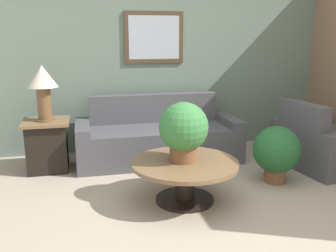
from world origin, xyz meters
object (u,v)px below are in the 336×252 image
object	(u,v)px
armchair	(322,145)
potted_plant_on_table	(183,129)
side_table	(48,145)
potted_plant_floor	(277,151)
coffee_table	(185,172)
table_lamp	(43,84)
couch_main	(158,139)

from	to	relation	value
armchair	potted_plant_on_table	distance (m)	2.16
potted_plant_on_table	side_table	bearing A→B (deg)	138.44
armchair	potted_plant_floor	world-z (taller)	armchair
coffee_table	table_lamp	distance (m)	2.08
coffee_table	couch_main	bearing A→B (deg)	90.01
couch_main	coffee_table	distance (m)	1.37
couch_main	side_table	size ratio (longest dim) A/B	3.40
table_lamp	potted_plant_on_table	xyz separation A→B (m)	(1.42, -1.26, -0.34)
table_lamp	potted_plant_on_table	bearing A→B (deg)	-41.56
couch_main	coffee_table	bearing A→B (deg)	-89.99
coffee_table	potted_plant_floor	world-z (taller)	potted_plant_floor
coffee_table	side_table	size ratio (longest dim) A/B	1.71
table_lamp	armchair	bearing A→B (deg)	-10.99
side_table	potted_plant_floor	size ratio (longest dim) A/B	0.97
potted_plant_on_table	table_lamp	bearing A→B (deg)	138.44
armchair	coffee_table	bearing A→B (deg)	98.83
side_table	potted_plant_on_table	world-z (taller)	potted_plant_on_table
potted_plant_on_table	potted_plant_floor	xyz separation A→B (m)	(1.18, 0.24, -0.38)
side_table	potted_plant_on_table	distance (m)	1.95
potted_plant_on_table	potted_plant_floor	world-z (taller)	potted_plant_on_table
table_lamp	potted_plant_floor	world-z (taller)	table_lamp
couch_main	table_lamp	bearing A→B (deg)	-176.94
table_lamp	potted_plant_on_table	distance (m)	1.93
coffee_table	side_table	world-z (taller)	side_table
coffee_table	potted_plant_floor	xyz separation A→B (m)	(1.17, 0.26, 0.06)
armchair	side_table	world-z (taller)	armchair
couch_main	potted_plant_on_table	distance (m)	1.42
couch_main	table_lamp	xyz separation A→B (m)	(-1.44, -0.08, 0.81)
couch_main	coffee_table	world-z (taller)	couch_main
coffee_table	potted_plant_floor	bearing A→B (deg)	12.75
couch_main	potted_plant_floor	bearing A→B (deg)	-43.41
armchair	table_lamp	bearing A→B (deg)	70.74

